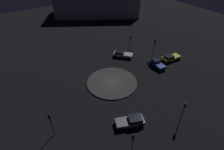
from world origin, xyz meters
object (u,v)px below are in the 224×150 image
object	(u,v)px
traffic_light_south	(184,109)
traffic_light_west	(51,121)
car_blue	(157,64)
car_silver	(122,54)
traffic_light_northeast	(130,40)
store_building	(97,2)
car_yellow	(171,58)
car_grey	(131,121)
traffic_light_east	(154,45)
traffic_light_southwest	(133,140)

from	to	relation	value
traffic_light_south	traffic_light_west	world-z (taller)	traffic_light_west
car_blue	car_silver	xyz separation A→B (m)	(-3.89, 7.82, -0.05)
traffic_light_northeast	store_building	xyz separation A→B (m)	(7.41, 29.39, 1.33)
car_blue	car_yellow	size ratio (longest dim) A/B	0.87
traffic_light_south	car_grey	bearing A→B (deg)	45.74
traffic_light_south	car_blue	bearing A→B (deg)	-45.84
car_grey	traffic_light_northeast	xyz separation A→B (m)	(14.47, 18.82, 2.01)
car_blue	car_yellow	bearing A→B (deg)	99.38
traffic_light_west	car_blue	bearing A→B (deg)	-11.20
car_grey	traffic_light_west	xyz separation A→B (m)	(-10.48, 4.75, 2.39)
car_blue	traffic_light_south	world-z (taller)	traffic_light_south
traffic_light_northeast	traffic_light_east	world-z (taller)	traffic_light_east
car_blue	store_building	bearing A→B (deg)	176.66
traffic_light_west	traffic_light_east	size ratio (longest dim) A/B	0.99
traffic_light_west	car_grey	bearing A→B (deg)	-45.62
car_yellow	traffic_light_southwest	distance (m)	26.04
traffic_light_northeast	car_blue	bearing A→B (deg)	53.73
traffic_light_south	traffic_light_southwest	distance (m)	9.68
car_yellow	traffic_light_south	distance (m)	18.45
traffic_light_southwest	car_grey	bearing A→B (deg)	-14.24
car_blue	traffic_light_southwest	world-z (taller)	traffic_light_southwest
store_building	car_blue	bearing A→B (deg)	110.45
car_grey	car_silver	world-z (taller)	car_grey
car_yellow	traffic_light_southwest	bearing A→B (deg)	-142.63
traffic_light_south	car_yellow	bearing A→B (deg)	-57.85
car_grey	traffic_light_east	xyz separation A→B (m)	(17.04, 12.96, 2.43)
traffic_light_west	car_silver	bearing A→B (deg)	8.70
car_blue	traffic_light_west	world-z (taller)	traffic_light_west
car_blue	traffic_light_east	xyz separation A→B (m)	(2.32, 3.75, 2.41)
car_silver	traffic_light_northeast	distance (m)	4.54
car_yellow	traffic_light_southwest	xyz separation A→B (m)	(-22.32, -13.22, 2.35)
traffic_light_east	store_building	xyz separation A→B (m)	(4.83, 35.24, 0.91)
store_building	traffic_light_southwest	bearing A→B (deg)	95.28
traffic_light_east	traffic_light_northeast	bearing A→B (deg)	-78.11
traffic_light_west	traffic_light_northeast	world-z (taller)	traffic_light_west
traffic_light_west	traffic_light_northeast	size ratio (longest dim) A/B	1.15
traffic_light_south	traffic_light_west	distance (m)	19.19
car_blue	traffic_light_south	xyz separation A→B (m)	(-8.05, -13.07, 2.21)
car_blue	car_silver	size ratio (longest dim) A/B	0.86
car_silver	traffic_light_southwest	size ratio (longest dim) A/B	1.07
car_grey	traffic_light_south	size ratio (longest dim) A/B	1.13
traffic_light_northeast	traffic_light_southwest	bearing A→B (deg)	14.56
traffic_light_southwest	store_building	size ratio (longest dim) A/B	0.13
car_silver	store_building	world-z (taller)	store_building
traffic_light_northeast	traffic_light_southwest	distance (m)	28.60
car_blue	store_building	distance (m)	39.78
traffic_light_west	car_yellow	bearing A→B (deg)	-12.38
car_blue	store_building	world-z (taller)	store_building
car_blue	car_silver	world-z (taller)	car_blue
car_yellow	traffic_light_south	size ratio (longest dim) A/B	1.09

